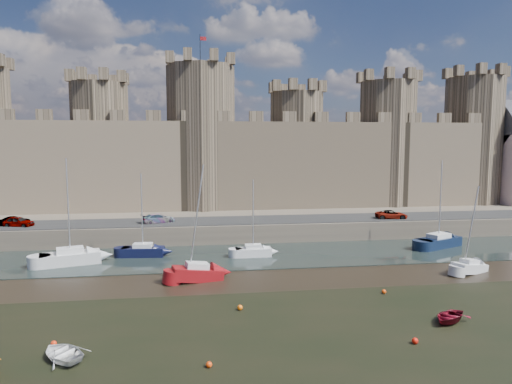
# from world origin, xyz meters

# --- Properties ---
(ground) EXTENTS (160.00, 160.00, 0.00)m
(ground) POSITION_xyz_m (0.00, 0.00, 0.00)
(ground) COLOR black
(ground) RESTS_ON ground
(water_channel) EXTENTS (160.00, 12.00, 0.08)m
(water_channel) POSITION_xyz_m (0.00, 24.00, 0.04)
(water_channel) COLOR black
(water_channel) RESTS_ON ground
(quay) EXTENTS (160.00, 60.00, 2.50)m
(quay) POSITION_xyz_m (0.00, 60.00, 1.25)
(quay) COLOR #4C443A
(quay) RESTS_ON ground
(road) EXTENTS (160.00, 7.00, 0.10)m
(road) POSITION_xyz_m (0.00, 34.00, 2.55)
(road) COLOR black
(road) RESTS_ON quay
(castle) EXTENTS (108.50, 11.00, 29.00)m
(castle) POSITION_xyz_m (-0.64, 48.00, 11.67)
(castle) COLOR #42382B
(castle) RESTS_ON quay
(car_0) EXTENTS (4.21, 2.66, 1.34)m
(car_0) POSITION_xyz_m (-21.64, 33.26, 3.17)
(car_0) COLOR gray
(car_0) RESTS_ON quay
(car_1) EXTENTS (3.85, 2.26, 1.20)m
(car_1) POSITION_xyz_m (-22.33, 34.05, 3.10)
(car_1) COLOR gray
(car_1) RESTS_ON quay
(car_2) EXTENTS (4.72, 3.12, 1.27)m
(car_2) POSITION_xyz_m (-4.12, 33.58, 3.13)
(car_2) COLOR gray
(car_2) RESTS_ON quay
(car_3) EXTENTS (4.63, 2.57, 1.23)m
(car_3) POSITION_xyz_m (28.18, 32.46, 3.11)
(car_3) COLOR gray
(car_3) RESTS_ON quay
(sailboat_0) EXTENTS (6.57, 4.05, 11.48)m
(sailboat_0) POSITION_xyz_m (-12.75, 22.93, 0.87)
(sailboat_0) COLOR beige
(sailboat_0) RESTS_ON ground
(sailboat_1) EXTENTS (4.96, 2.32, 9.63)m
(sailboat_1) POSITION_xyz_m (-5.32, 25.40, 0.77)
(sailboat_1) COLOR black
(sailboat_1) RESTS_ON ground
(sailboat_2) EXTENTS (4.14, 1.62, 8.93)m
(sailboat_2) POSITION_xyz_m (7.35, 23.59, 0.74)
(sailboat_2) COLOR silver
(sailboat_2) RESTS_ON ground
(sailboat_3) EXTENTS (6.69, 4.77, 10.95)m
(sailboat_3) POSITION_xyz_m (31.21, 25.12, 0.83)
(sailboat_3) COLOR black
(sailboat_3) RESTS_ON ground
(sailboat_4) EXTENTS (5.09, 2.89, 11.20)m
(sailboat_4) POSITION_xyz_m (0.85, 15.30, 0.80)
(sailboat_4) COLOR maroon
(sailboat_4) RESTS_ON ground
(sailboat_5) EXTENTS (4.43, 3.15, 8.92)m
(sailboat_5) POSITION_xyz_m (28.35, 14.19, 0.66)
(sailboat_5) COLOR silver
(sailboat_5) RESTS_ON ground
(dinghy_2) EXTENTS (4.20, 4.28, 0.73)m
(dinghy_2) POSITION_xyz_m (-7.49, 0.27, 0.36)
(dinghy_2) COLOR silver
(dinghy_2) RESTS_ON ground
(dinghy_4) EXTENTS (4.13, 4.02, 0.70)m
(dinghy_4) POSITION_xyz_m (19.18, 2.47, 0.35)
(dinghy_4) COLOR maroon
(dinghy_4) RESTS_ON ground
(buoy_0) EXTENTS (0.38, 0.38, 0.38)m
(buoy_0) POSITION_xyz_m (-8.58, 2.24, 0.19)
(buoy_0) COLOR #FD2D0B
(buoy_0) RESTS_ON ground
(buoy_1) EXTENTS (0.44, 0.44, 0.44)m
(buoy_1) POSITION_xyz_m (4.11, 6.99, 0.22)
(buoy_1) COLOR #FE650B
(buoy_1) RESTS_ON ground
(buoy_2) EXTENTS (0.38, 0.38, 0.38)m
(buoy_2) POSITION_xyz_m (1.35, -1.99, 0.19)
(buoy_2) COLOR #E33B0A
(buoy_2) RESTS_ON ground
(buoy_3) EXTENTS (0.39, 0.39, 0.39)m
(buoy_3) POSITION_xyz_m (17.04, 9.17, 0.19)
(buoy_3) COLOR #F1430A
(buoy_3) RESTS_ON ground
(buoy_5) EXTENTS (0.42, 0.42, 0.42)m
(buoy_5) POSITION_xyz_m (14.92, -0.65, 0.21)
(buoy_5) COLOR red
(buoy_5) RESTS_ON ground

